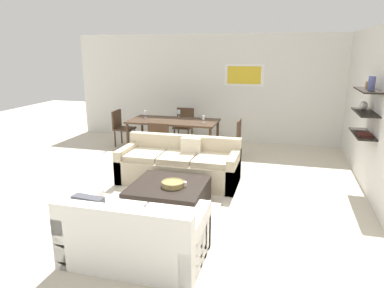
% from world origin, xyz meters
% --- Properties ---
extents(ground_plane, '(18.00, 18.00, 0.00)m').
position_xyz_m(ground_plane, '(0.00, 0.00, 0.00)').
color(ground_plane, beige).
extents(back_wall_unit, '(8.40, 0.09, 2.70)m').
position_xyz_m(back_wall_unit, '(0.30, 3.53, 1.35)').
color(back_wall_unit, silver).
rests_on(back_wall_unit, ground).
extents(right_wall_shelf_unit, '(0.34, 8.20, 2.70)m').
position_xyz_m(right_wall_shelf_unit, '(3.03, 0.60, 1.35)').
color(right_wall_shelf_unit, silver).
rests_on(right_wall_shelf_unit, ground).
extents(sofa_beige, '(2.11, 0.90, 0.78)m').
position_xyz_m(sofa_beige, '(-0.14, 0.34, 0.29)').
color(sofa_beige, beige).
rests_on(sofa_beige, ground).
extents(loveseat_white, '(1.53, 0.90, 0.78)m').
position_xyz_m(loveseat_white, '(0.10, -2.17, 0.29)').
color(loveseat_white, white).
rests_on(loveseat_white, ground).
extents(coffee_table, '(1.08, 1.06, 0.38)m').
position_xyz_m(coffee_table, '(0.03, -0.79, 0.19)').
color(coffee_table, black).
rests_on(coffee_table, ground).
extents(decorative_bowl, '(0.33, 0.33, 0.08)m').
position_xyz_m(decorative_bowl, '(0.12, -0.86, 0.42)').
color(decorative_bowl, '#99844C').
rests_on(decorative_bowl, coffee_table).
extents(candle_jar, '(0.09, 0.09, 0.07)m').
position_xyz_m(candle_jar, '(0.27, -0.80, 0.41)').
color(candle_jar, silver).
rests_on(candle_jar, coffee_table).
extents(dining_table, '(2.03, 0.97, 0.75)m').
position_xyz_m(dining_table, '(-0.82, 2.13, 0.69)').
color(dining_table, '#422D1E').
rests_on(dining_table, ground).
extents(dining_chair_right_near, '(0.44, 0.44, 0.88)m').
position_xyz_m(dining_chair_right_near, '(0.60, 1.91, 0.50)').
color(dining_chair_right_near, '#422D1E').
rests_on(dining_chair_right_near, ground).
extents(dining_chair_head, '(0.44, 0.44, 0.88)m').
position_xyz_m(dining_chair_head, '(-0.82, 3.02, 0.50)').
color(dining_chair_head, '#422D1E').
rests_on(dining_chair_head, ground).
extents(dining_chair_foot, '(0.44, 0.44, 0.88)m').
position_xyz_m(dining_chair_foot, '(-0.82, 1.24, 0.50)').
color(dining_chair_foot, '#422D1E').
rests_on(dining_chair_foot, ground).
extents(dining_chair_left_far, '(0.44, 0.44, 0.88)m').
position_xyz_m(dining_chair_left_far, '(-2.25, 2.35, 0.50)').
color(dining_chair_left_far, '#422D1E').
rests_on(dining_chair_left_far, ground).
extents(wine_glass_right_near, '(0.06, 0.06, 0.17)m').
position_xyz_m(wine_glass_right_near, '(-0.09, 2.01, 0.86)').
color(wine_glass_right_near, silver).
rests_on(wine_glass_right_near, dining_table).
extents(wine_glass_left_far, '(0.08, 0.08, 0.17)m').
position_xyz_m(wine_glass_left_far, '(-1.56, 2.25, 0.87)').
color(wine_glass_left_far, silver).
rests_on(wine_glass_left_far, dining_table).
extents(wine_glass_head, '(0.08, 0.08, 0.17)m').
position_xyz_m(wine_glass_head, '(-0.82, 2.56, 0.87)').
color(wine_glass_head, silver).
rests_on(wine_glass_head, dining_table).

